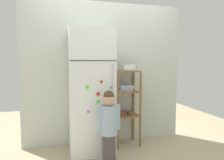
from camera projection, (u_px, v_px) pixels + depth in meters
ground_plane at (110, 149)px, 3.07m from camera, size 6.00×6.00×0.00m
kitchen_wall_back at (105, 73)px, 3.29m from camera, size 2.64×0.03×2.29m
refrigerator at (91, 92)px, 2.94m from camera, size 0.64×0.59×1.79m
child_standing at (109, 120)px, 2.58m from camera, size 0.31×0.23×0.97m
pantry_shelf_unit at (126, 98)px, 3.20m from camera, size 0.40×0.34×1.19m
fruit_bin at (128, 69)px, 3.16m from camera, size 0.21×0.19×0.10m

